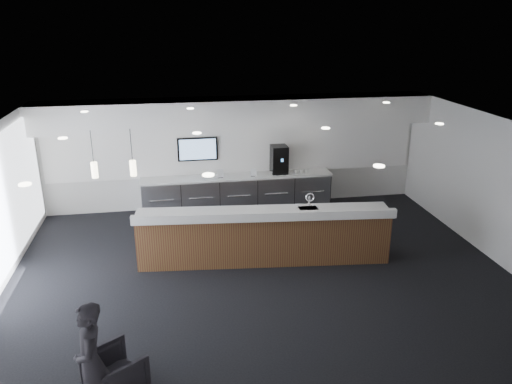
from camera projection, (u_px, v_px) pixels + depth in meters
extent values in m
plane|color=black|center=(262.00, 274.00, 10.13)|extent=(10.00, 10.00, 0.00)
cube|color=black|center=(263.00, 129.00, 9.12)|extent=(10.00, 8.00, 0.02)
cube|color=silver|center=(235.00, 152.00, 13.34)|extent=(10.00, 0.02, 3.00)
cube|color=silver|center=(497.00, 191.00, 10.43)|extent=(0.02, 8.00, 3.00)
cube|color=white|center=(237.00, 112.00, 12.53)|extent=(10.00, 0.90, 0.70)
cube|color=white|center=(235.00, 149.00, 13.27)|extent=(9.80, 0.06, 1.40)
cube|color=#9EA1A6|center=(237.00, 193.00, 13.36)|extent=(5.00, 0.60, 0.90)
cube|color=white|center=(237.00, 176.00, 13.20)|extent=(5.06, 0.66, 0.05)
cylinder|color=silver|center=(162.00, 200.00, 12.72)|extent=(0.60, 0.02, 0.02)
cylinder|color=silver|center=(201.00, 198.00, 12.88)|extent=(0.60, 0.02, 0.02)
cylinder|color=silver|center=(239.00, 196.00, 13.04)|extent=(0.60, 0.02, 0.02)
cylinder|color=silver|center=(276.00, 194.00, 13.20)|extent=(0.60, 0.02, 0.02)
cylinder|color=silver|center=(313.00, 191.00, 13.36)|extent=(0.60, 0.02, 0.02)
cube|color=black|center=(198.00, 149.00, 13.04)|extent=(1.05, 0.07, 0.62)
cube|color=#2F6DBC|center=(198.00, 149.00, 13.00)|extent=(0.95, 0.01, 0.54)
cylinder|color=#FFF1C6|center=(134.00, 162.00, 9.73)|extent=(0.12, 0.12, 0.30)
cylinder|color=#FFF1C6|center=(97.00, 164.00, 9.62)|extent=(0.12, 0.12, 0.30)
cube|color=#4C2519|center=(264.00, 237.00, 10.55)|extent=(5.29, 1.25, 1.05)
cube|color=white|center=(264.00, 213.00, 10.36)|extent=(5.37, 1.34, 0.06)
cube|color=white|center=(266.00, 217.00, 9.95)|extent=(5.30, 0.65, 0.18)
cylinder|color=silver|center=(309.00, 203.00, 10.46)|extent=(0.04, 0.04, 0.28)
torus|color=silver|center=(310.00, 197.00, 10.36)|extent=(0.19, 0.05, 0.19)
cube|color=black|center=(279.00, 159.00, 13.32)|extent=(0.43, 0.48, 0.74)
cube|color=silver|center=(281.00, 175.00, 13.20)|extent=(0.27, 0.12, 0.02)
cube|color=white|center=(220.00, 173.00, 12.98)|extent=(0.17, 0.04, 0.23)
cube|color=white|center=(254.00, 172.00, 13.10)|extent=(0.16, 0.05, 0.21)
imported|color=black|center=(115.00, 373.00, 6.86)|extent=(0.99, 0.98, 0.65)
imported|color=black|center=(91.00, 362.00, 6.32)|extent=(0.47, 0.65, 1.65)
imported|color=white|center=(306.00, 171.00, 13.40)|extent=(0.09, 0.09, 0.08)
imported|color=white|center=(301.00, 172.00, 13.38)|extent=(0.13, 0.13, 0.08)
imported|color=white|center=(296.00, 172.00, 13.35)|extent=(0.11, 0.11, 0.08)
imported|color=white|center=(291.00, 172.00, 13.33)|extent=(0.12, 0.12, 0.08)
imported|color=white|center=(286.00, 172.00, 13.31)|extent=(0.12, 0.12, 0.08)
imported|color=white|center=(281.00, 173.00, 13.29)|extent=(0.10, 0.10, 0.08)
imported|color=white|center=(276.00, 173.00, 13.26)|extent=(0.13, 0.13, 0.08)
imported|color=white|center=(271.00, 173.00, 13.24)|extent=(0.11, 0.11, 0.08)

